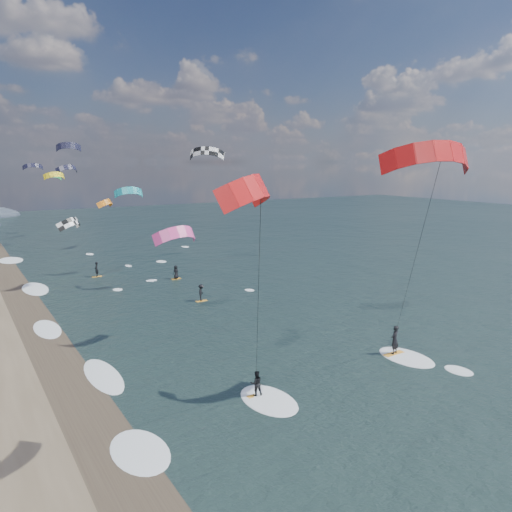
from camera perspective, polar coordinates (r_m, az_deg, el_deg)
ground at (r=25.59m, az=17.31°, el=-19.81°), size 260.00×260.00×0.00m
wet_sand_strip at (r=27.73m, az=-18.28°, el=-17.34°), size 3.00×240.00×0.00m
kitesurfer_near_a at (r=27.52m, az=19.68°, el=6.49°), size 8.19×9.01×14.38m
kitesurfer_near_b at (r=21.71m, az=0.79°, el=-2.47°), size 6.77×8.83×13.02m
far_kitesurfers at (r=51.88m, az=-9.94°, el=-2.82°), size 8.33×16.27×1.70m
bg_kite_field at (r=72.21m, az=-18.96°, el=8.53°), size 14.10×75.75×9.10m
shoreline_surf at (r=32.16m, az=-18.21°, el=-13.31°), size 2.40×79.40×0.11m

